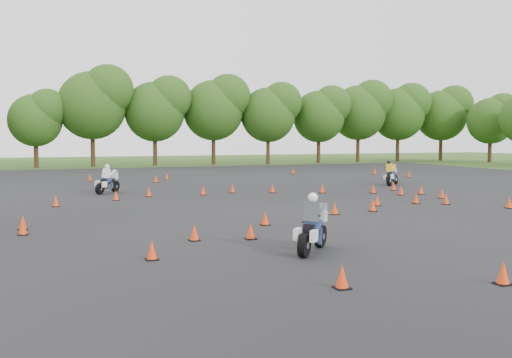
# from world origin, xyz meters

# --- Properties ---
(ground) EXTENTS (140.00, 140.00, 0.00)m
(ground) POSITION_xyz_m (0.00, 0.00, 0.00)
(ground) COLOR #2D5119
(ground) RESTS_ON ground
(asphalt_pad) EXTENTS (62.00, 62.00, 0.00)m
(asphalt_pad) POSITION_xyz_m (0.00, 6.00, 0.01)
(asphalt_pad) COLOR black
(asphalt_pad) RESTS_ON ground
(treeline) EXTENTS (86.69, 32.35, 10.59)m
(treeline) POSITION_xyz_m (2.34, 35.33, 4.60)
(treeline) COLOR #264914
(treeline) RESTS_ON ground
(traffic_cones) EXTENTS (36.20, 33.21, 0.45)m
(traffic_cones) POSITION_xyz_m (-0.06, 5.57, 0.23)
(traffic_cones) COLOR #E93709
(traffic_cones) RESTS_ON asphalt_pad
(rider_grey) EXTENTS (1.84, 1.89, 1.56)m
(rider_grey) POSITION_xyz_m (-2.00, -5.33, 0.78)
(rider_grey) COLOR #42464A
(rider_grey) RESTS_ON ground
(rider_yellow) EXTENTS (1.93, 1.76, 1.55)m
(rider_yellow) POSITION_xyz_m (11.78, 11.23, 0.78)
(rider_yellow) COLOR #F5A915
(rider_yellow) RESTS_ON ground
(rider_white) EXTENTS (1.76, 1.92, 1.54)m
(rider_white) POSITION_xyz_m (-5.21, 12.35, 0.77)
(rider_white) COLOR silver
(rider_white) RESTS_ON ground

